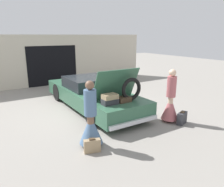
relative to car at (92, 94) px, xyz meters
name	(u,v)px	position (x,y,z in m)	size (l,w,h in m)	color
ground_plane	(92,107)	(0.00, 0.01, -0.55)	(40.00, 40.00, 0.00)	gray
garage_wall_back	(52,60)	(0.00, 4.86, 0.85)	(12.00, 0.14, 2.80)	beige
car	(92,94)	(0.00, 0.00, 0.00)	(1.87, 5.37, 1.75)	#336047
person_left	(91,123)	(-1.48, -2.76, 0.07)	(0.60, 0.60, 1.71)	brown
person_right	(170,103)	(1.47, -2.68, 0.08)	(0.56, 0.56, 1.74)	beige
suitcase_beside_left_person	(92,146)	(-1.61, -3.08, -0.38)	(0.43, 0.25, 0.36)	#9E8460
suitcase_beside_right_person	(182,118)	(1.64, -3.05, -0.35)	(0.48, 0.31, 0.41)	#2D2D33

